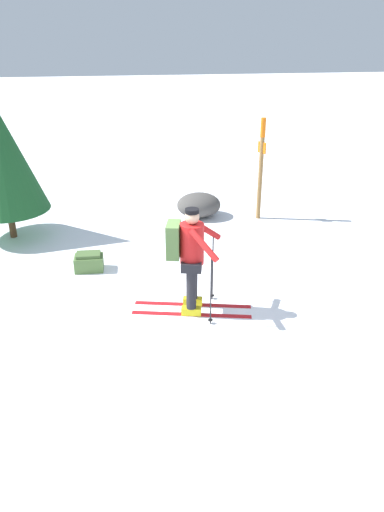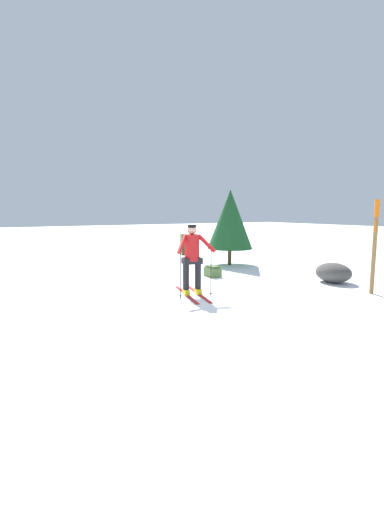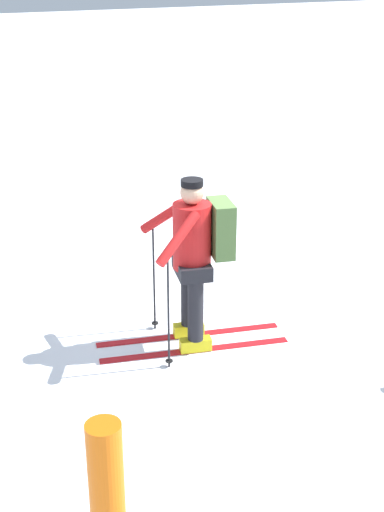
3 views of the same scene
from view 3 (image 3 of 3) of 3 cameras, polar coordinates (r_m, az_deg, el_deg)
ground_plane at (r=7.35m, az=2.02°, el=-5.43°), size 80.00×80.00×0.00m
skier at (r=6.58m, az=0.35°, el=0.40°), size 1.88×0.95×1.66m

